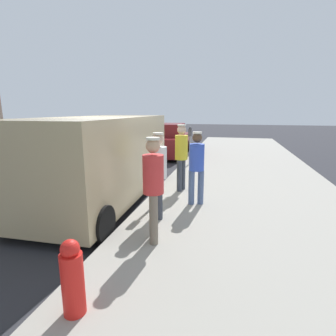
# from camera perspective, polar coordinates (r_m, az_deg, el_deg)

# --- Properties ---
(ground_plane) EXTENTS (80.00, 80.00, 0.00)m
(ground_plane) POSITION_cam_1_polar(r_m,az_deg,el_deg) (7.11, -12.27, -6.89)
(ground_plane) COLOR #2D2D33
(sidewalk_slab) EXTENTS (5.00, 32.00, 0.15)m
(sidewalk_slab) POSITION_cam_1_polar(r_m,az_deg,el_deg) (6.42, 17.41, -8.57)
(sidewalk_slab) COLOR #9E998E
(sidewalk_slab) RESTS_ON ground
(parking_meter_near) EXTENTS (0.14, 0.18, 1.52)m
(parking_meter_near) POSITION_cam_1_polar(r_m,az_deg,el_deg) (5.93, -2.82, 1.39)
(parking_meter_near) COLOR gray
(parking_meter_near) RESTS_ON sidewalk_slab
(parking_meter_far) EXTENTS (0.14, 0.18, 1.52)m
(parking_meter_far) POSITION_cam_1_polar(r_m,az_deg,el_deg) (10.69, 4.79, 6.25)
(parking_meter_far) COLOR gray
(parking_meter_far) RESTS_ON sidewalk_slab
(pedestrian_in_red) EXTENTS (0.34, 0.35, 1.74)m
(pedestrian_in_red) POSITION_cam_1_polar(r_m,az_deg,el_deg) (4.27, -3.18, -3.30)
(pedestrian_in_red) COLOR #726656
(pedestrian_in_red) RESTS_ON sidewalk_slab
(pedestrian_in_blue) EXTENTS (0.35, 0.34, 1.69)m
(pedestrian_in_blue) POSITION_cam_1_polar(r_m,az_deg,el_deg) (6.06, 6.20, 0.95)
(pedestrian_in_blue) COLOR #4C608C
(pedestrian_in_blue) RESTS_ON sidewalk_slab
(pedestrian_in_yellow) EXTENTS (0.34, 0.35, 1.79)m
(pedestrian_in_yellow) POSITION_cam_1_polar(r_m,az_deg,el_deg) (7.11, 2.89, 3.26)
(pedestrian_in_yellow) COLOR #383D47
(pedestrian_in_yellow) RESTS_ON sidewalk_slab
(pedestrian_in_white) EXTENTS (0.34, 0.34, 1.73)m
(pedestrian_in_white) POSITION_cam_1_polar(r_m,az_deg,el_deg) (5.26, -2.11, -0.38)
(pedestrian_in_white) COLOR #383D47
(pedestrian_in_white) RESTS_ON sidewalk_slab
(parked_van) EXTENTS (2.25, 5.25, 2.15)m
(parked_van) POSITION_cam_1_polar(r_m,az_deg,el_deg) (6.86, -13.94, 2.32)
(parked_van) COLOR tan
(parked_van) RESTS_ON ground
(parked_sedan_ahead) EXTENTS (2.04, 4.45, 1.65)m
(parked_sedan_ahead) POSITION_cam_1_polar(r_m,az_deg,el_deg) (13.79, -0.18, 5.84)
(parked_sedan_ahead) COLOR maroon
(parked_sedan_ahead) RESTS_ON ground
(fire_hydrant) EXTENTS (0.24, 0.24, 0.86)m
(fire_hydrant) POSITION_cam_1_polar(r_m,az_deg,el_deg) (3.19, -19.91, -21.49)
(fire_hydrant) COLOR red
(fire_hydrant) RESTS_ON sidewalk_slab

